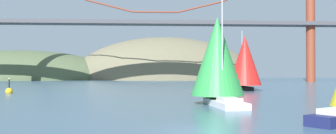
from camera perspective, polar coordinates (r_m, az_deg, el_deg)
The scene contains 7 objects.
ground_plane at distance 21.97m, azimuth 4.52°, elevation -9.69°, with size 360.00×360.00×0.00m, color #426075.
headland_center at distance 156.73m, azimuth -0.52°, elevation -1.91°, with size 77.54×44.00×35.61m, color #6B664C.
headland_left at distance 164.93m, azimuth -21.84°, elevation -1.80°, with size 83.48×44.00×24.18m, color #4C5B3D.
suspension_bridge at distance 117.71m, azimuth -1.97°, elevation 7.48°, with size 136.49×6.00×43.68m.
sailboat_green_sail at distance 39.18m, azimuth 7.67°, elevation 1.35°, with size 5.99×9.89×10.63m.
sailboat_red_spinnaker at distance 67.13m, azimuth 11.72°, elevation 0.79°, with size 5.92×9.52×10.88m.
channel_buoy at distance 63.05m, azimuth -23.26°, elevation -3.40°, with size 1.10×1.10×2.64m.
Camera 1 is at (-3.00, -21.49, 3.45)m, focal length 39.60 mm.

